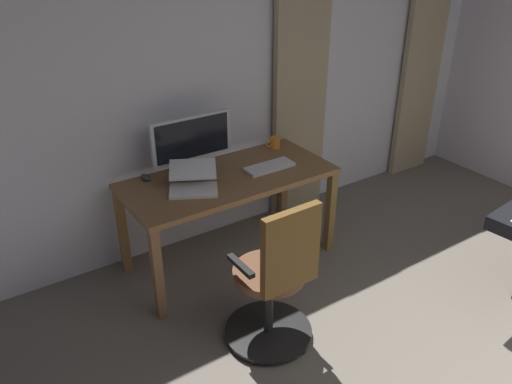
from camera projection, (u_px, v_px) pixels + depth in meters
back_room_partition at (257, 73)px, 4.10m from camera, size 4.90×0.10×2.56m
curtain_left_panel at (423, 56)px, 4.96m from camera, size 0.49×0.06×2.40m
curtain_right_panel at (301, 79)px, 4.23m from camera, size 0.52×0.06×2.40m
desk at (229, 187)px, 3.74m from camera, size 1.54×0.70×0.73m
office_chair at (275, 283)px, 3.03m from camera, size 0.56×0.56×1.02m
computer_monitor at (192, 140)px, 3.69m from camera, size 0.62×0.18×0.41m
computer_keyboard at (269, 167)px, 3.81m from camera, size 0.38×0.15×0.02m
laptop at (193, 183)px, 3.50m from camera, size 0.43×0.43×0.16m
computer_mouse at (146, 177)px, 3.64m from camera, size 0.06×0.10×0.04m
mug_tea at (274, 143)px, 4.14m from camera, size 0.13×0.08×0.09m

